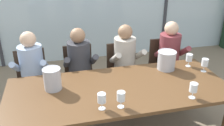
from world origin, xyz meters
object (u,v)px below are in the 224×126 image
at_px(chair_left_of_center, 79,71).
at_px(wine_glass_by_left_taster, 194,88).
at_px(person_beige_jumper, 127,60).
at_px(ice_bucket_secondary, 52,79).
at_px(wine_glass_spare_empty, 121,97).
at_px(chair_near_curtain, 32,76).
at_px(wine_glass_center_pour, 189,58).
at_px(chair_center, 122,68).
at_px(wine_glass_near_bucket, 102,99).
at_px(person_charcoal_jacket, 80,65).
at_px(person_maroon_top, 171,56).
at_px(dining_table, 119,92).
at_px(chair_right_of_center, 163,63).
at_px(ice_bucket_primary, 167,60).
at_px(wine_glass_by_right_taster, 205,63).
at_px(person_pale_blue_shirt, 32,70).

bearing_deg(chair_left_of_center, wine_glass_by_left_taster, -53.85).
bearing_deg(person_beige_jumper, chair_left_of_center, 160.75).
relative_size(ice_bucket_secondary, wine_glass_spare_empty, 1.47).
xyz_separation_m(chair_near_curtain, wine_glass_center_pour, (2.08, -0.63, 0.34)).
xyz_separation_m(chair_left_of_center, ice_bucket_secondary, (-0.38, -0.82, 0.35)).
bearing_deg(wine_glass_by_left_taster, chair_center, 107.34).
distance_m(wine_glass_by_left_taster, wine_glass_near_bucket, 0.97).
height_order(chair_center, wine_glass_spare_empty, wine_glass_spare_empty).
relative_size(person_charcoal_jacket, person_beige_jumper, 1.00).
height_order(person_beige_jumper, person_maroon_top, same).
bearing_deg(chair_center, person_maroon_top, -13.61).
xyz_separation_m(dining_table, wine_glass_spare_empty, (-0.08, -0.37, 0.18)).
bearing_deg(chair_center, person_charcoal_jacket, -174.43).
xyz_separation_m(chair_right_of_center, person_maroon_top, (0.04, -0.13, 0.17)).
bearing_deg(ice_bucket_primary, chair_right_of_center, 66.33).
bearing_deg(wine_glass_spare_empty, wine_glass_center_pour, 31.27).
relative_size(dining_table, wine_glass_by_left_taster, 14.58).
xyz_separation_m(person_maroon_top, wine_glass_by_left_taster, (-0.33, -1.18, 0.17)).
relative_size(person_maroon_top, wine_glass_by_right_taster, 6.97).
xyz_separation_m(person_pale_blue_shirt, wine_glass_spare_empty, (0.93, -1.16, 0.16)).
bearing_deg(chair_center, person_pale_blue_shirt, -179.55).
bearing_deg(wine_glass_spare_empty, person_beige_jumper, 70.53).
distance_m(chair_left_of_center, wine_glass_by_right_taster, 1.77).
bearing_deg(wine_glass_by_right_taster, wine_glass_center_pour, 122.20).
distance_m(chair_near_curtain, wine_glass_spare_empty, 1.66).
relative_size(chair_right_of_center, wine_glass_near_bucket, 5.13).
bearing_deg(person_beige_jumper, ice_bucket_primary, -55.28).
bearing_deg(chair_near_curtain, person_charcoal_jacket, -18.79).
bearing_deg(person_maroon_top, wine_glass_center_pour, -82.02).
bearing_deg(ice_bucket_secondary, wine_glass_center_pour, 5.61).
bearing_deg(wine_glass_by_right_taster, chair_center, 138.45).
height_order(wine_glass_by_left_taster, wine_glass_near_bucket, same).
bearing_deg(wine_glass_by_right_taster, wine_glass_near_bucket, -161.25).
bearing_deg(ice_bucket_secondary, chair_center, 36.65).
bearing_deg(chair_center, ice_bucket_secondary, -147.99).
bearing_deg(chair_right_of_center, wine_glass_by_left_taster, -99.64).
xyz_separation_m(chair_center, person_maroon_top, (0.74, -0.12, 0.17)).
height_order(dining_table, chair_left_of_center, chair_left_of_center).
relative_size(chair_left_of_center, ice_bucket_primary, 3.63).
bearing_deg(dining_table, wine_glass_near_bucket, -127.88).
bearing_deg(chair_near_curtain, wine_glass_spare_empty, -60.12).
bearing_deg(wine_glass_by_right_taster, ice_bucket_secondary, 179.70).
bearing_deg(wine_glass_by_right_taster, person_maroon_top, 101.78).
bearing_deg(chair_center, wine_glass_by_left_taster, -77.30).
bearing_deg(chair_center, dining_table, -112.57).
relative_size(chair_left_of_center, wine_glass_spare_empty, 5.13).
xyz_separation_m(chair_center, chair_right_of_center, (0.70, 0.02, 0.00)).
xyz_separation_m(person_pale_blue_shirt, person_beige_jumper, (1.34, 0.00, 0.00)).
relative_size(chair_center, person_charcoal_jacket, 0.74).
bearing_deg(wine_glass_near_bucket, wine_glass_spare_empty, -4.27).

